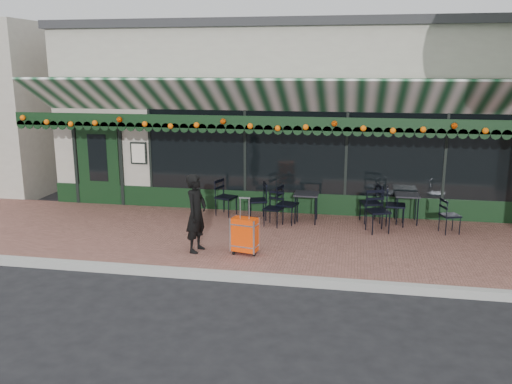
% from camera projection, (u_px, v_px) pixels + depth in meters
% --- Properties ---
extents(ground, '(80.00, 80.00, 0.00)m').
position_uv_depth(ground, '(256.00, 280.00, 9.37)').
color(ground, black).
rests_on(ground, ground).
extents(sidewalk, '(18.00, 4.00, 0.15)m').
position_uv_depth(sidewalk, '(273.00, 240.00, 11.26)').
color(sidewalk, brown).
rests_on(sidewalk, ground).
extents(curb, '(18.00, 0.16, 0.15)m').
position_uv_depth(curb, '(255.00, 278.00, 9.27)').
color(curb, '#9E9E99').
rests_on(curb, ground).
extents(restaurant_building, '(12.00, 9.60, 4.50)m').
position_uv_depth(restaurant_building, '(303.00, 111.00, 16.35)').
color(restaurant_building, gray).
rests_on(restaurant_building, ground).
extents(woman, '(0.45, 0.60, 1.50)m').
position_uv_depth(woman, '(196.00, 213.00, 10.24)').
color(woman, black).
rests_on(woman, sidewalk).
extents(suitcase, '(0.52, 0.35, 1.09)m').
position_uv_depth(suitcase, '(245.00, 235.00, 10.17)').
color(suitcase, '#ED3D07').
rests_on(suitcase, sidewalk).
extents(cafe_table_a, '(0.54, 0.54, 0.66)m').
position_uv_depth(cafe_table_a, '(407.00, 197.00, 12.16)').
color(cafe_table_a, black).
rests_on(cafe_table_a, sidewalk).
extents(cafe_table_b, '(0.54, 0.54, 0.67)m').
position_uv_depth(cafe_table_b, '(306.00, 196.00, 12.22)').
color(cafe_table_b, black).
rests_on(cafe_table_b, sidewalk).
extents(chair_a_left, '(0.54, 0.54, 0.87)m').
position_uv_depth(chair_a_left, '(370.00, 203.00, 12.24)').
color(chair_a_left, black).
rests_on(chair_a_left, sidewalk).
extents(chair_a_right, '(0.46, 0.46, 0.88)m').
position_uv_depth(chair_a_right, '(395.00, 206.00, 12.02)').
color(chair_a_right, black).
rests_on(chair_a_right, sidewalk).
extents(chair_a_front, '(0.58, 0.58, 0.90)m').
position_uv_depth(chair_a_front, '(378.00, 212.00, 11.49)').
color(chair_a_front, black).
rests_on(chair_a_front, sidewalk).
extents(chair_a_extra, '(0.48, 0.48, 0.76)m').
position_uv_depth(chair_a_extra, '(450.00, 216.00, 11.44)').
color(chair_a_extra, black).
rests_on(chair_a_extra, sidewalk).
extents(chair_b_left, '(0.55, 0.55, 0.87)m').
position_uv_depth(chair_b_left, '(257.00, 201.00, 12.47)').
color(chair_b_left, black).
rests_on(chair_b_left, sidewalk).
extents(chair_b_right, '(0.52, 0.52, 0.86)m').
position_uv_depth(chair_b_right, '(287.00, 205.00, 12.15)').
color(chair_b_right, black).
rests_on(chair_b_right, sidewalk).
extents(chair_b_front, '(0.48, 0.48, 0.77)m').
position_uv_depth(chair_b_front, '(274.00, 209.00, 11.96)').
color(chair_b_front, black).
rests_on(chair_b_front, sidewalk).
extents(chair_solo, '(0.54, 0.54, 0.86)m').
position_uv_depth(chair_solo, '(226.00, 197.00, 12.81)').
color(chair_solo, black).
rests_on(chair_solo, sidewalk).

